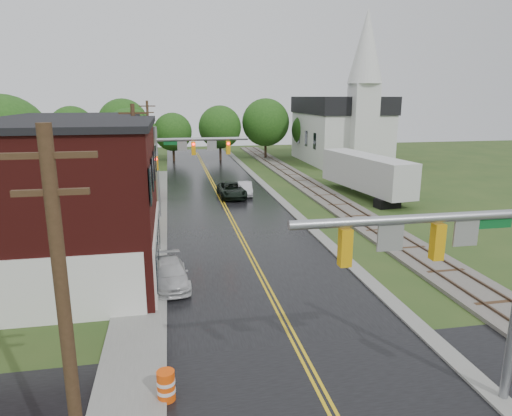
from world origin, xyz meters
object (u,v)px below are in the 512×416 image
object	(u,v)px
church	(343,122)
suv_dark	(232,190)
brick_building	(11,206)
construction_barrel	(166,386)
tree_left_e	(131,137)
semi_trailer	(366,172)
utility_pole_a	(67,334)
tree_left_b	(5,143)
utility_pole_b	(136,169)
utility_pole_c	(149,139)
tree_left_c	(76,146)
sedan_silver	(245,189)
pickup_white	(170,274)
traffic_signal_near	(460,258)
traffic_signal_far	(184,155)

from	to	relation	value
church	suv_dark	distance (m)	28.20
suv_dark	brick_building	bearing A→B (deg)	-127.88
suv_dark	construction_barrel	distance (m)	30.07
tree_left_e	semi_trailer	xyz separation A→B (m)	(22.74, -14.38, -2.46)
brick_building	utility_pole_a	distance (m)	16.05
tree_left_b	construction_barrel	world-z (taller)	tree_left_b
brick_building	utility_pole_b	size ratio (longest dim) A/B	1.59
utility_pole_c	tree_left_b	xyz separation A→B (m)	(-11.05, -12.10, 1.00)
construction_barrel	suv_dark	bearing A→B (deg)	78.28
brick_building	tree_left_c	world-z (taller)	brick_building
utility_pole_c	tree_left_e	bearing A→B (deg)	137.16
construction_barrel	tree_left_b	bearing A→B (deg)	114.73
utility_pole_b	church	bearing A→B (deg)	49.82
utility_pole_c	brick_building	bearing A→B (deg)	-101.09
sedan_silver	church	bearing A→B (deg)	54.03
sedan_silver	pickup_white	world-z (taller)	sedan_silver
suv_dark	sedan_silver	distance (m)	1.60
sedan_silver	pickup_white	distance (m)	22.18
traffic_signal_near	tree_left_b	xyz separation A→B (m)	(-21.32, 29.90, 0.75)
suv_dark	pickup_white	xyz separation A→B (m)	(-5.91, -20.17, -0.10)
tree_left_c	semi_trailer	xyz separation A→B (m)	(27.74, -8.38, -2.16)
utility_pole_b	tree_left_b	size ratio (longest dim) A/B	0.93
traffic_signal_far	utility_pole_a	world-z (taller)	utility_pole_a
traffic_signal_far	semi_trailer	size ratio (longest dim) A/B	0.57
tree_left_c	sedan_silver	world-z (taller)	tree_left_c
tree_left_c	pickup_white	bearing A→B (deg)	-71.24
pickup_white	semi_trailer	size ratio (longest dim) A/B	0.33
tree_left_b	utility_pole_b	bearing A→B (deg)	-41.86
sedan_silver	pickup_white	size ratio (longest dim) A/B	0.92
church	traffic_signal_near	distance (m)	54.32
brick_building	semi_trailer	world-z (taller)	brick_building
brick_building	tree_left_b	world-z (taller)	tree_left_b
tree_left_e	semi_trailer	bearing A→B (deg)	-32.30
traffic_signal_far	traffic_signal_near	bearing A→B (deg)	-74.48
utility_pole_a	pickup_white	xyz separation A→B (m)	(2.00, 13.27, -4.11)
construction_barrel	utility_pole_a	bearing A→B (deg)	-114.23
tree_left_b	tree_left_e	xyz separation A→B (m)	(9.00, 14.00, -0.90)
tree_left_b	construction_barrel	size ratio (longest dim) A/B	9.45
utility_pole_a	utility_pole_b	xyz separation A→B (m)	(0.00, 22.00, 0.00)
utility_pole_a	pickup_white	distance (m)	14.03
semi_trailer	traffic_signal_near	bearing A→B (deg)	-109.45
traffic_signal_near	utility_pole_c	distance (m)	43.24
church	brick_building	bearing A→B (deg)	-129.98
utility_pole_a	utility_pole_b	bearing A→B (deg)	90.00
tree_left_c	utility_pole_b	bearing A→B (deg)	-68.51
utility_pole_b	semi_trailer	world-z (taller)	utility_pole_b
church	traffic_signal_far	world-z (taller)	church
traffic_signal_near	tree_left_b	bearing A→B (deg)	125.49
brick_building	utility_pole_b	xyz separation A→B (m)	(5.68, 7.00, 0.57)
tree_left_c	suv_dark	bearing A→B (deg)	-23.36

